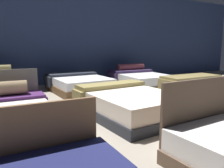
{
  "coord_description": "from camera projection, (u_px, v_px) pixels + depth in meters",
  "views": [
    {
      "loc": [
        -2.48,
        -3.41,
        1.34
      ],
      "look_at": [
        -0.25,
        0.49,
        0.59
      ],
      "focal_mm": 36.56,
      "sensor_mm": 36.0,
      "label": 1
    }
  ],
  "objects": [
    {
      "name": "ground_plane",
      "position": [
        136.0,
        117.0,
        4.36
      ],
      "size": [
        18.0,
        18.0,
        0.02
      ],
      "primitive_type": "cube",
      "color": "gray"
    },
    {
      "name": "showroom_back_wall",
      "position": [
        60.0,
        34.0,
        8.04
      ],
      "size": [
        18.0,
        0.06,
        3.5
      ],
      "primitive_type": "cube",
      "color": "navy",
      "rests_on": "ground_plane"
    },
    {
      "name": "bed_4",
      "position": [
        131.0,
        104.0,
        4.41
      ],
      "size": [
        1.68,
        2.06,
        0.54
      ],
      "rotation": [
        0.0,
        0.0,
        0.05
      ],
      "color": "black",
      "rests_on": "ground_plane"
    },
    {
      "name": "bed_5",
      "position": [
        210.0,
        90.0,
        5.64
      ],
      "size": [
        1.73,
        2.04,
        0.56
      ],
      "rotation": [
        0.0,
        0.0,
        -0.02
      ],
      "color": "#52515D",
      "rests_on": "ground_plane"
    },
    {
      "name": "bed_7",
      "position": [
        78.0,
        84.0,
        6.82
      ],
      "size": [
        1.6,
        2.05,
        0.5
      ],
      "rotation": [
        0.0,
        0.0,
        0.02
      ],
      "color": "brown",
      "rests_on": "ground_plane"
    },
    {
      "name": "bed_8",
      "position": [
        139.0,
        78.0,
        8.01
      ],
      "size": [
        1.69,
        2.23,
        0.69
      ],
      "rotation": [
        0.0,
        0.0,
        -0.05
      ],
      "color": "brown",
      "rests_on": "ground_plane"
    }
  ]
}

